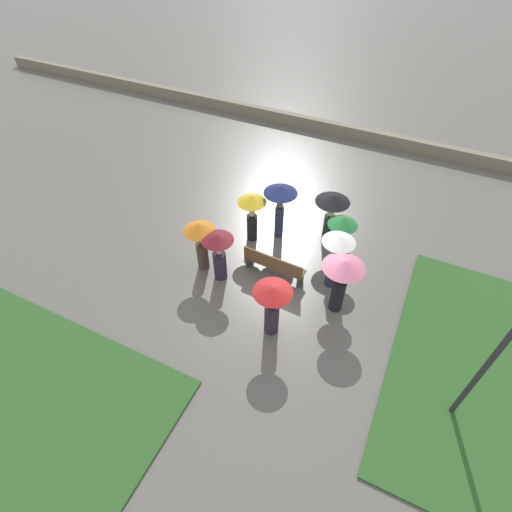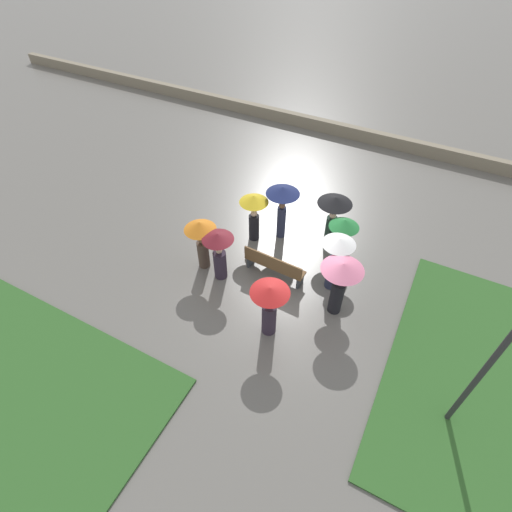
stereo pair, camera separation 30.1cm
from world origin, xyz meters
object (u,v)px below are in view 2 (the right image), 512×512
crowd_person_red (270,304)px  crowd_person_navy (282,199)px  crowd_person_pink (341,278)px  crowd_person_maroon (219,250)px  crowd_person_yellow (254,209)px  crowd_person_green (342,235)px  crowd_person_orange (201,235)px  lamp_post (502,348)px  crowd_person_black (334,211)px  crowd_person_white (336,257)px  park_bench (274,265)px

crowd_person_red → crowd_person_navy: bearing=-113.1°
crowd_person_navy → crowd_person_pink: (-2.74, 2.20, -0.18)m
crowd_person_navy → crowd_person_maroon: (0.84, 2.58, -0.43)m
crowd_person_yellow → crowd_person_pink: (-3.48, 1.66, 0.11)m
crowd_person_maroon → crowd_person_green: size_ratio=0.98×
crowd_person_orange → lamp_post: bearing=144.1°
crowd_person_green → crowd_person_navy: bearing=120.0°
crowd_person_yellow → crowd_person_red: 3.82m
lamp_post → crowd_person_yellow: (6.90, -3.45, -1.74)m
crowd_person_navy → crowd_person_green: bearing=44.5°
crowd_person_black → crowd_person_red: crowd_person_black is taller
lamp_post → crowd_person_yellow: 7.91m
crowd_person_yellow → crowd_person_navy: (-0.75, -0.55, 0.29)m
lamp_post → crowd_person_pink: 4.19m
crowd_person_green → crowd_person_pink: crowd_person_pink is taller
crowd_person_red → crowd_person_pink: size_ratio=0.94×
crowd_person_green → lamp_post: bearing=-93.1°
crowd_person_maroon → crowd_person_pink: size_ratio=0.91×
crowd_person_navy → crowd_person_black: bearing=68.5°
crowd_person_green → crowd_person_orange: (3.72, 2.07, 0.06)m
crowd_person_yellow → crowd_person_maroon: bearing=-10.9°
crowd_person_white → crowd_person_orange: (3.88, 1.06, 0.04)m
crowd_person_red → crowd_person_green: bearing=-146.8°
crowd_person_pink → crowd_person_yellow: bearing=-101.4°
crowd_person_red → crowd_person_pink: 2.04m
crowd_person_yellow → crowd_person_white: (-3.09, 0.82, -0.02)m
crowd_person_maroon → crowd_person_red: 2.50m
crowd_person_black → crowd_person_orange: 4.24m
crowd_person_navy → crowd_person_red: (-1.38, 3.72, -0.38)m
crowd_person_white → crowd_person_orange: size_ratio=1.09×
lamp_post → crowd_person_black: bearing=-44.1°
crowd_person_black → crowd_person_navy: crowd_person_navy is taller
crowd_person_maroon → crowd_person_red: size_ratio=0.98×
park_bench → crowd_person_green: crowd_person_green is taller
lamp_post → crowd_person_red: 5.12m
lamp_post → crowd_person_black: 6.55m
crowd_person_black → crowd_person_navy: 1.66m
crowd_person_pink → crowd_person_orange: bearing=-73.0°
park_bench → crowd_person_yellow: crowd_person_yellow is taller
crowd_person_white → crowd_person_black: crowd_person_white is taller
park_bench → crowd_person_white: 1.94m
crowd_person_yellow → crowd_person_black: 2.54m
crowd_person_maroon → crowd_person_orange: crowd_person_orange is taller
crowd_person_white → crowd_person_green: crowd_person_white is taller
park_bench → crowd_person_white: (-1.72, -0.45, 0.76)m
crowd_person_maroon → crowd_person_orange: (0.70, -0.15, 0.16)m
park_bench → crowd_person_maroon: 1.76m
park_bench → crowd_person_pink: 2.33m
lamp_post → crowd_person_red: bearing=-3.4°
crowd_person_red → crowd_person_maroon: bearing=-70.6°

